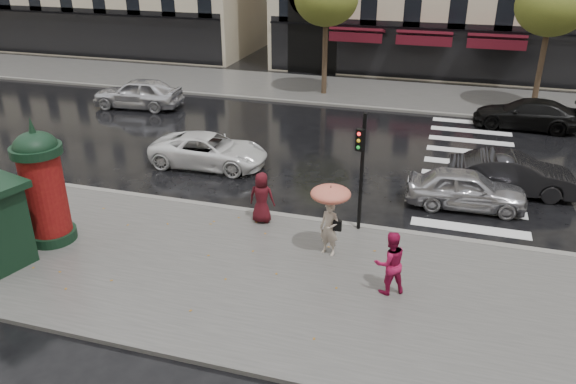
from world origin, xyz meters
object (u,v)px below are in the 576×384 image
(woman_umbrella, at_px, (330,209))
(car_darkgrey, at_px, (512,174))
(car_white, at_px, (209,151))
(car_far_silver, at_px, (138,93))
(morris_column, at_px, (43,184))
(woman_red, at_px, (390,263))
(car_black, at_px, (526,114))
(traffic_light, at_px, (361,162))
(man_burgundy, at_px, (262,198))
(car_silver, at_px, (466,189))

(woman_umbrella, bearing_deg, car_darkgrey, 49.75)
(car_white, height_order, car_far_silver, car_far_silver)
(morris_column, bearing_deg, woman_red, 0.96)
(woman_umbrella, xyz_separation_m, morris_column, (-7.98, -1.54, 0.40))
(woman_red, relative_size, car_black, 0.36)
(car_black, bearing_deg, woman_red, -13.17)
(woman_umbrella, bearing_deg, car_far_silver, 137.72)
(woman_red, height_order, car_black, woman_red)
(car_darkgrey, bearing_deg, traffic_light, 129.61)
(woman_umbrella, relative_size, traffic_light, 0.58)
(woman_umbrella, distance_m, woman_red, 2.36)
(man_burgundy, distance_m, morris_column, 6.31)
(man_burgundy, height_order, morris_column, morris_column)
(traffic_light, xyz_separation_m, car_white, (-6.53, 3.70, -1.70))
(woman_red, relative_size, car_darkgrey, 0.39)
(man_burgundy, bearing_deg, traffic_light, -176.73)
(woman_umbrella, height_order, morris_column, morris_column)
(woman_red, bearing_deg, man_burgundy, -61.83)
(man_burgundy, height_order, traffic_light, traffic_light)
(car_white, bearing_deg, woman_red, -132.12)
(woman_red, distance_m, car_black, 15.90)
(car_black, xyz_separation_m, car_far_silver, (-19.06, -2.23, 0.10))
(traffic_light, bearing_deg, car_silver, 41.94)
(morris_column, relative_size, car_silver, 0.96)
(woman_umbrella, distance_m, man_burgundy, 2.83)
(man_burgundy, xyz_separation_m, car_silver, (6.07, 3.13, -0.27))
(woman_red, relative_size, traffic_light, 0.46)
(woman_umbrella, distance_m, car_white, 8.10)
(car_silver, relative_size, car_darkgrey, 0.91)
(morris_column, xyz_separation_m, car_black, (14.20, 15.45, -1.24))
(man_burgundy, distance_m, car_white, 5.40)
(car_silver, height_order, car_darkgrey, car_darkgrey)
(woman_red, xyz_separation_m, morris_column, (-9.82, -0.16, 0.95))
(woman_umbrella, relative_size, car_silver, 0.54)
(man_burgundy, bearing_deg, woman_umbrella, 148.63)
(traffic_light, bearing_deg, car_darkgrey, 43.76)
(car_far_silver, bearing_deg, car_white, 42.18)
(man_burgundy, height_order, car_darkgrey, man_burgundy)
(car_silver, height_order, car_far_silver, car_far_silver)
(man_burgundy, bearing_deg, car_white, -51.63)
(car_far_silver, bearing_deg, woman_red, 43.39)
(morris_column, relative_size, car_far_silver, 0.82)
(woman_red, distance_m, car_white, 10.34)
(morris_column, xyz_separation_m, car_white, (1.97, 6.89, -1.28))
(woman_umbrella, relative_size, car_white, 0.46)
(man_burgundy, bearing_deg, car_black, -127.66)
(man_burgundy, bearing_deg, car_silver, -155.89)
(woman_red, bearing_deg, car_white, -70.28)
(man_burgundy, relative_size, car_far_silver, 0.36)
(morris_column, relative_size, traffic_light, 1.03)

